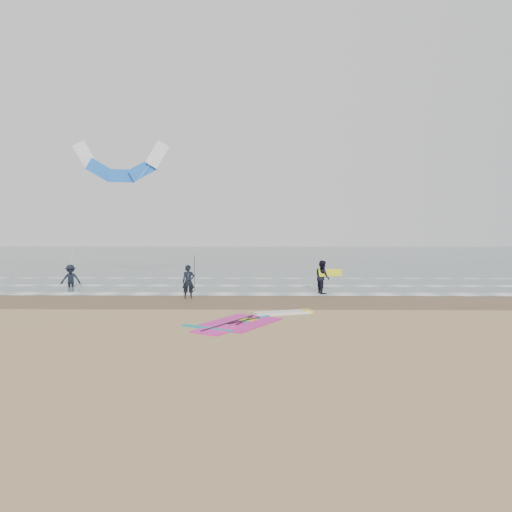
{
  "coord_description": "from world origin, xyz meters",
  "views": [
    {
      "loc": [
        -0.07,
        -15.61,
        3.28
      ],
      "look_at": [
        -0.36,
        5.0,
        2.2
      ],
      "focal_mm": 32.0,
      "sensor_mm": 36.0,
      "label": 1
    }
  ],
  "objects_px": {
    "person_standing": "(188,282)",
    "person_walking": "(322,277)",
    "windsurf_rig": "(253,320)",
    "surf_kite": "(121,165)",
    "person_wading": "(70,273)"
  },
  "relations": [
    {
      "from": "person_standing",
      "to": "person_walking",
      "type": "distance_m",
      "value": 7.08
    },
    {
      "from": "person_wading",
      "to": "surf_kite",
      "type": "bearing_deg",
      "value": 23.77
    },
    {
      "from": "windsurf_rig",
      "to": "surf_kite",
      "type": "height_order",
      "value": "surf_kite"
    },
    {
      "from": "surf_kite",
      "to": "person_standing",
      "type": "bearing_deg",
      "value": -50.24
    },
    {
      "from": "windsurf_rig",
      "to": "person_walking",
      "type": "relative_size",
      "value": 2.73
    },
    {
      "from": "windsurf_rig",
      "to": "surf_kite",
      "type": "bearing_deg",
      "value": 125.68
    },
    {
      "from": "person_standing",
      "to": "person_wading",
      "type": "distance_m",
      "value": 8.7
    },
    {
      "from": "windsurf_rig",
      "to": "person_wading",
      "type": "bearing_deg",
      "value": 138.21
    },
    {
      "from": "windsurf_rig",
      "to": "person_standing",
      "type": "height_order",
      "value": "person_standing"
    },
    {
      "from": "person_standing",
      "to": "person_walking",
      "type": "xyz_separation_m",
      "value": [
        6.84,
        1.79,
        0.06
      ]
    },
    {
      "from": "person_wading",
      "to": "surf_kite",
      "type": "relative_size",
      "value": 0.22
    },
    {
      "from": "person_standing",
      "to": "person_walking",
      "type": "height_order",
      "value": "person_walking"
    },
    {
      "from": "person_standing",
      "to": "person_wading",
      "type": "xyz_separation_m",
      "value": [
        -7.63,
        4.18,
        0.03
      ]
    },
    {
      "from": "person_standing",
      "to": "surf_kite",
      "type": "bearing_deg",
      "value": 119.06
    },
    {
      "from": "windsurf_rig",
      "to": "surf_kite",
      "type": "relative_size",
      "value": 0.62
    }
  ]
}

